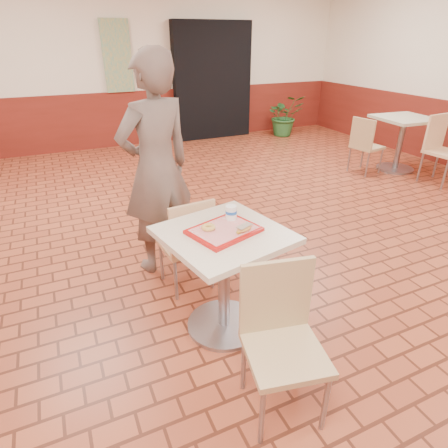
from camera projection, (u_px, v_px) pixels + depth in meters
name	position (u px, v px, depth m)	size (l,w,h in m)	color
room_shell	(314.00, 98.00, 2.88)	(8.01, 10.01, 3.01)	brown
wainscot_band	(302.00, 215.00, 3.33)	(8.00, 10.00, 1.00)	maroon
corridor_doorway	(212.00, 82.00, 7.47)	(1.60, 0.22, 2.20)	black
promo_poster	(117.00, 56.00, 6.63)	(0.50, 0.03, 1.20)	gray
main_table	(224.00, 266.00, 2.54)	(0.75, 0.75, 0.79)	beige
chair_main_front	(281.00, 333.00, 2.02)	(0.48, 0.48, 0.88)	tan
chair_main_back	(188.00, 241.00, 3.00)	(0.41, 0.41, 0.82)	#E2BA88
customer	(157.00, 168.00, 3.13)	(0.68, 0.45, 1.87)	#685951
serving_tray	(224.00, 230.00, 2.42)	(0.42, 0.33, 0.03)	#B00F0D
ring_donut	(208.00, 227.00, 2.40)	(0.09, 0.09, 0.03)	gold
long_john_donut	(244.00, 228.00, 2.38)	(0.14, 0.10, 0.04)	#DB8E40
paper_cup	(231.00, 212.00, 2.52)	(0.08, 0.08, 0.10)	white
second_table	(402.00, 135.00, 5.79)	(0.78, 0.78, 0.83)	#B8B394
chair_second_left	(365.00, 143.00, 5.67)	(0.46, 0.46, 0.85)	tan
chair_second_front	(441.00, 146.00, 5.31)	(0.48, 0.48, 0.95)	#E7BD8B
potted_plant	(285.00, 115.00, 7.92)	(0.75, 0.65, 0.84)	#255E29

